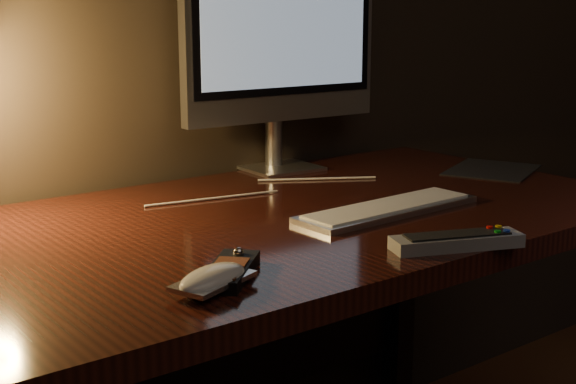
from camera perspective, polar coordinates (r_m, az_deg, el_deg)
desk at (r=1.49m, az=-5.35°, el=-6.43°), size 1.60×0.75×0.75m
monitor at (r=1.82m, az=-0.43°, el=11.19°), size 0.50×0.15×0.52m
keyboard at (r=1.48m, az=7.13°, el=-1.15°), size 0.39×0.12×0.01m
mousepad at (r=1.90m, az=14.30°, el=1.54°), size 0.27×0.25×0.00m
mouse at (r=1.07m, az=-5.35°, el=-6.39°), size 0.13×0.10×0.02m
media_remote at (r=1.12m, az=-4.14°, el=-5.56°), size 0.15×0.14×0.03m
tv_remote at (r=1.27m, az=11.91°, el=-3.42°), size 0.21×0.13×0.03m
cable at (r=1.64m, az=-1.23°, el=0.21°), size 0.50×0.21×0.00m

